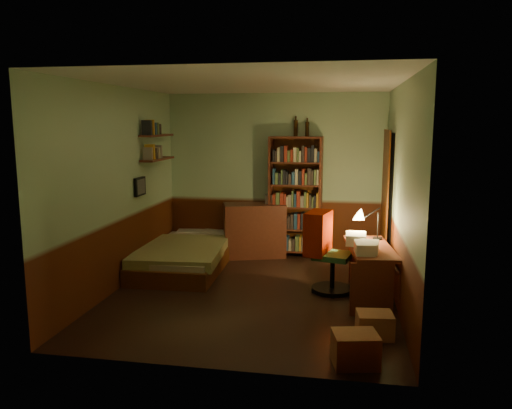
% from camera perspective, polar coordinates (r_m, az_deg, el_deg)
% --- Properties ---
extents(floor, '(3.50, 4.00, 0.02)m').
position_cam_1_polar(floor, '(6.42, -0.40, -10.18)').
color(floor, black).
rests_on(floor, ground).
extents(ceiling, '(3.50, 4.00, 0.02)m').
position_cam_1_polar(ceiling, '(6.07, -0.42, 13.81)').
color(ceiling, silver).
rests_on(ceiling, wall_back).
extents(wall_back, '(3.50, 0.02, 2.60)m').
position_cam_1_polar(wall_back, '(8.08, 2.18, 3.40)').
color(wall_back, '#94B68D').
rests_on(wall_back, ground).
extents(wall_left, '(0.02, 4.00, 2.60)m').
position_cam_1_polar(wall_left, '(6.66, -15.48, 1.78)').
color(wall_left, '#94B68D').
rests_on(wall_left, ground).
extents(wall_right, '(0.02, 4.00, 2.60)m').
position_cam_1_polar(wall_right, '(6.05, 16.22, 1.02)').
color(wall_right, '#94B68D').
rests_on(wall_right, ground).
extents(wall_front, '(3.50, 0.02, 2.60)m').
position_cam_1_polar(wall_front, '(4.18, -5.42, -2.25)').
color(wall_front, '#94B68D').
rests_on(wall_front, ground).
extents(doorway, '(0.06, 0.90, 2.00)m').
position_cam_1_polar(doorway, '(7.37, 14.76, 0.16)').
color(doorway, black).
rests_on(doorway, ground).
extents(door_trim, '(0.02, 0.98, 2.08)m').
position_cam_1_polar(door_trim, '(7.37, 14.49, 0.17)').
color(door_trim, '#47200A').
rests_on(door_trim, ground).
extents(bed, '(1.18, 2.13, 0.62)m').
position_cam_1_polar(bed, '(7.52, -8.02, -4.80)').
color(bed, olive).
rests_on(bed, ground).
extents(dresser, '(1.06, 0.74, 0.86)m').
position_cam_1_polar(dresser, '(8.03, -0.18, -2.94)').
color(dresser, '#572617').
rests_on(dresser, ground).
extents(mini_stereo, '(0.29, 0.24, 0.14)m').
position_cam_1_polar(mini_stereo, '(8.02, 1.97, 0.66)').
color(mini_stereo, '#B2B2B7').
rests_on(mini_stereo, dresser).
extents(bookshelf, '(0.84, 0.31, 1.92)m').
position_cam_1_polar(bookshelf, '(7.93, 4.51, 0.80)').
color(bookshelf, '#572617').
rests_on(bookshelf, ground).
extents(bottle_left, '(0.08, 0.08, 0.25)m').
position_cam_1_polar(bottle_left, '(7.95, 4.56, 8.69)').
color(bottle_left, black).
rests_on(bottle_left, bookshelf).
extents(bottle_right, '(0.08, 0.08, 0.22)m').
position_cam_1_polar(bottle_right, '(7.94, 5.86, 8.57)').
color(bottle_right, black).
rests_on(bottle_right, bookshelf).
extents(desk, '(0.65, 1.27, 0.65)m').
position_cam_1_polar(desk, '(6.31, 12.82, -7.59)').
color(desk, '#572617').
rests_on(desk, ground).
extents(paper_stack, '(0.25, 0.33, 0.13)m').
position_cam_1_polar(paper_stack, '(6.31, 11.34, -3.85)').
color(paper_stack, silver).
rests_on(paper_stack, desk).
extents(desk_lamp, '(0.21, 0.21, 0.55)m').
position_cam_1_polar(desk_lamp, '(6.57, 13.79, -1.55)').
color(desk_lamp, black).
rests_on(desk_lamp, desk).
extents(office_chair, '(0.56, 0.52, 0.95)m').
position_cam_1_polar(office_chair, '(6.42, 8.77, -5.77)').
color(office_chair, '#2D6034').
rests_on(office_chair, ground).
extents(red_jacket, '(0.34, 0.50, 0.55)m').
position_cam_1_polar(red_jacket, '(6.07, 6.65, 0.66)').
color(red_jacket, '#AA1D00').
rests_on(red_jacket, office_chair).
extents(wall_shelf_lower, '(0.20, 0.90, 0.03)m').
position_cam_1_polar(wall_shelf_lower, '(7.59, -11.19, 5.11)').
color(wall_shelf_lower, '#572617').
rests_on(wall_shelf_lower, wall_left).
extents(wall_shelf_upper, '(0.20, 0.90, 0.03)m').
position_cam_1_polar(wall_shelf_upper, '(7.57, -11.27, 7.75)').
color(wall_shelf_upper, '#572617').
rests_on(wall_shelf_upper, wall_left).
extents(framed_picture, '(0.04, 0.32, 0.26)m').
position_cam_1_polar(framed_picture, '(7.19, -13.13, 2.01)').
color(framed_picture, black).
rests_on(framed_picture, wall_left).
extents(cardboard_box_a, '(0.45, 0.39, 0.29)m').
position_cam_1_polar(cardboard_box_a, '(4.70, 11.26, -15.89)').
color(cardboard_box_a, '#A66F48').
rests_on(cardboard_box_a, ground).
extents(cardboard_box_b, '(0.38, 0.33, 0.25)m').
position_cam_1_polar(cardboard_box_b, '(5.30, 13.41, -13.24)').
color(cardboard_box_b, '#A66F48').
rests_on(cardboard_box_b, ground).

